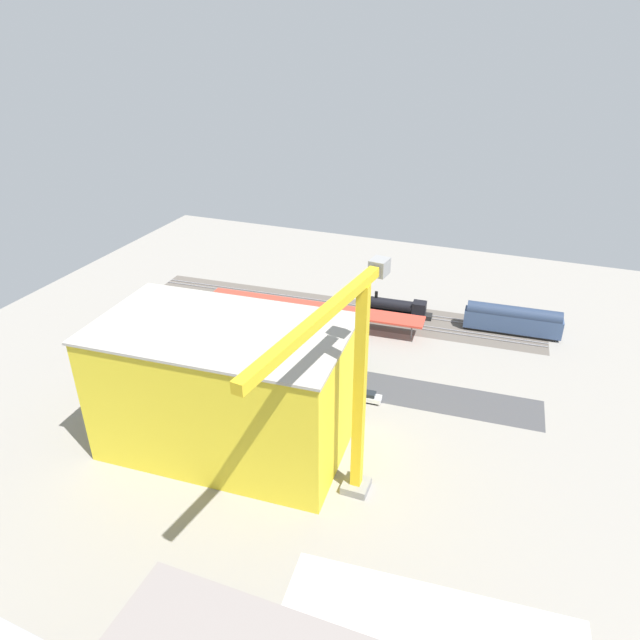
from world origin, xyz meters
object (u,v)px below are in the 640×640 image
object	(u,v)px
locomotive	(401,308)
parked_car_6	(164,352)
parked_car_3	(257,372)
parked_car_5	(197,357)
tower_crane	(350,379)
platform_canopy_near	(313,307)
box_truck_0	(327,391)
street_tree_1	(159,311)
parked_car_1	(334,388)
parked_car_2	(295,379)
traffic_light	(206,349)
street_tree_0	(353,348)
box_truck_1	(245,372)
street_tree_2	(253,326)
construction_building	(225,389)
parked_car_0	(368,397)
parked_car_4	(226,365)
passenger_coach	(513,319)

from	to	relation	value
locomotive	parked_car_6	world-z (taller)	locomotive
parked_car_3	parked_car_6	bearing A→B (deg)	-0.39
parked_car_5	tower_crane	world-z (taller)	tower_crane
platform_canopy_near	tower_crane	world-z (taller)	tower_crane
box_truck_0	street_tree_1	world-z (taller)	street_tree_1
parked_car_1	parked_car_2	size ratio (longest dim) A/B	0.88
parked_car_2	tower_crane	distance (m)	36.19
tower_crane	traffic_light	distance (m)	45.14
parked_car_1	street_tree_0	bearing A→B (deg)	-94.01
parked_car_1	box_truck_1	distance (m)	16.51
box_truck_0	street_tree_0	world-z (taller)	street_tree_0
platform_canopy_near	street_tree_2	world-z (taller)	street_tree_2
tower_crane	box_truck_1	distance (m)	39.52
platform_canopy_near	street_tree_2	xyz separation A→B (m)	(6.39, 15.56, 1.92)
locomotive	street_tree_0	size ratio (longest dim) A/B	2.21
locomotive	box_truck_0	world-z (taller)	locomotive
locomotive	construction_building	world-z (taller)	construction_building
parked_car_3	street_tree_1	xyz separation A→B (m)	(26.43, -8.11, 4.15)
box_truck_1	construction_building	bearing A→B (deg)	109.23
parked_car_1	tower_crane	world-z (taller)	tower_crane
parked_car_3	box_truck_0	xyz separation A→B (m)	(-14.65, 2.19, 0.79)
parked_car_2	parked_car_5	distance (m)	20.69
parked_car_0	parked_car_4	bearing A→B (deg)	-1.38
parked_car_1	parked_car_4	xyz separation A→B (m)	(21.60, -0.08, -0.00)
street_tree_2	passenger_coach	bearing A→B (deg)	-150.72
parked_car_4	construction_building	xyz separation A→B (m)	(-10.98, 18.63, 9.19)
platform_canopy_near	parked_car_2	world-z (taller)	platform_canopy_near
passenger_coach	parked_car_6	bearing A→B (deg)	27.99
tower_crane	street_tree_0	world-z (taller)	tower_crane
locomotive	street_tree_2	size ratio (longest dim) A/B	1.58
parked_car_2	parked_car_3	distance (m)	7.51
parked_car_6	box_truck_0	distance (m)	35.12
parked_car_0	parked_car_2	distance (m)	14.01
platform_canopy_near	construction_building	world-z (taller)	construction_building
parked_car_4	parked_car_5	world-z (taller)	parked_car_4
parked_car_5	tower_crane	size ratio (longest dim) A/B	0.12
passenger_coach	parked_car_0	size ratio (longest dim) A/B	4.22
locomotive	parked_car_5	bearing A→B (deg)	45.78
parked_car_6	tower_crane	world-z (taller)	tower_crane
platform_canopy_near	street_tree_2	distance (m)	16.93
parked_car_6	box_truck_0	xyz separation A→B (m)	(-35.03, 2.33, 0.87)
parked_car_0	box_truck_0	size ratio (longest dim) A/B	0.56
locomotive	box_truck_0	size ratio (longest dim) A/B	1.72
box_truck_1	parked_car_3	bearing A→B (deg)	-123.32
parked_car_2	box_truck_0	bearing A→B (deg)	160.45
passenger_coach	street_tree_2	distance (m)	53.89
parked_car_0	street_tree_2	distance (m)	27.32
construction_building	street_tree_0	bearing A→B (deg)	-115.58
parked_car_0	tower_crane	distance (m)	31.00
tower_crane	box_truck_0	size ratio (longest dim) A/B	3.96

